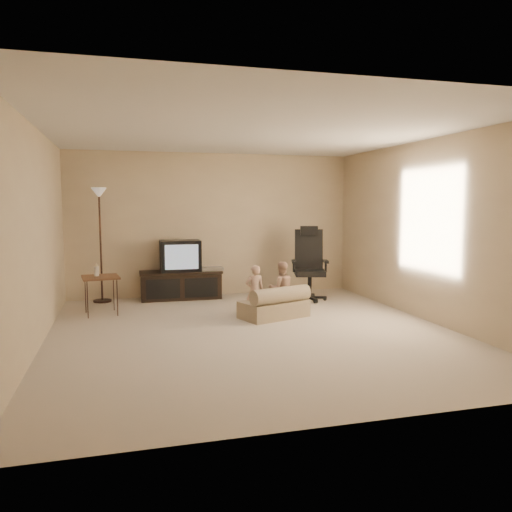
{
  "coord_description": "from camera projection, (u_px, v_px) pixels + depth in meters",
  "views": [
    {
      "loc": [
        -1.58,
        -5.98,
        1.62
      ],
      "look_at": [
        0.21,
        0.6,
        0.9
      ],
      "focal_mm": 35.0,
      "sensor_mm": 36.0,
      "label": 1
    }
  ],
  "objects": [
    {
      "name": "child_sofa",
      "position": [
        276.0,
        305.0,
        7.08
      ],
      "size": [
        1.06,
        0.81,
        0.46
      ],
      "rotation": [
        0.0,
        0.0,
        0.34
      ],
      "color": "#9A8868",
      "rests_on": "floor"
    },
    {
      "name": "side_table",
      "position": [
        100.0,
        277.0,
        7.28
      ],
      "size": [
        0.57,
        0.57,
        0.77
      ],
      "rotation": [
        0.0,
        0.0,
        0.13
      ],
      "color": "brown",
      "rests_on": "floor"
    },
    {
      "name": "floor_lamp",
      "position": [
        100.0,
        219.0,
        8.13
      ],
      "size": [
        0.29,
        0.29,
        1.88
      ],
      "color": "#301D15",
      "rests_on": "floor"
    },
    {
      "name": "toddler_right",
      "position": [
        281.0,
        288.0,
        7.25
      ],
      "size": [
        0.39,
        0.23,
        0.79
      ],
      "primitive_type": "imported",
      "rotation": [
        0.0,
        0.0,
        3.09
      ],
      "color": "tan",
      "rests_on": "floor"
    },
    {
      "name": "tv_stand",
      "position": [
        181.0,
        275.0,
        8.51
      ],
      "size": [
        1.41,
        0.54,
        1.0
      ],
      "rotation": [
        0.0,
        0.0,
        -0.02
      ],
      "color": "black",
      "rests_on": "floor"
    },
    {
      "name": "room_shell",
      "position": [
        253.0,
        212.0,
        6.16
      ],
      "size": [
        5.5,
        5.5,
        5.5
      ],
      "color": "silver",
      "rests_on": "floor"
    },
    {
      "name": "office_chair",
      "position": [
        309.0,
        274.0,
        8.41
      ],
      "size": [
        0.71,
        0.73,
        1.24
      ],
      "rotation": [
        0.0,
        0.0,
        -0.28
      ],
      "color": "black",
      "rests_on": "floor"
    },
    {
      "name": "toddler_left",
      "position": [
        255.0,
        291.0,
        7.15
      ],
      "size": [
        0.27,
        0.2,
        0.75
      ],
      "primitive_type": "imported",
      "rotation": [
        0.0,
        0.0,
        3.15
      ],
      "color": "tan",
      "rests_on": "floor"
    },
    {
      "name": "floor",
      "position": [
        253.0,
        332.0,
        6.32
      ],
      "size": [
        5.5,
        5.5,
        0.0
      ],
      "primitive_type": "plane",
      "color": "#B0A38C",
      "rests_on": "ground"
    }
  ]
}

